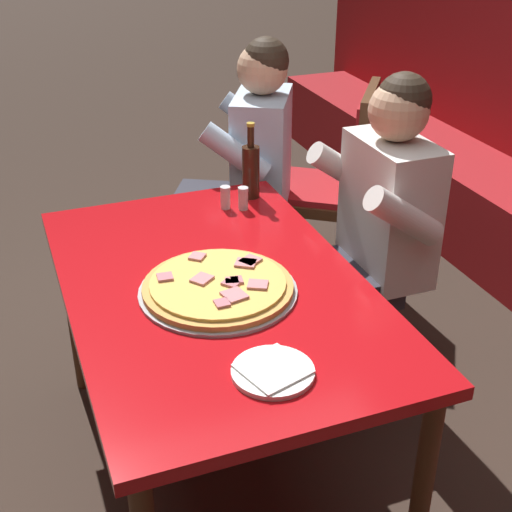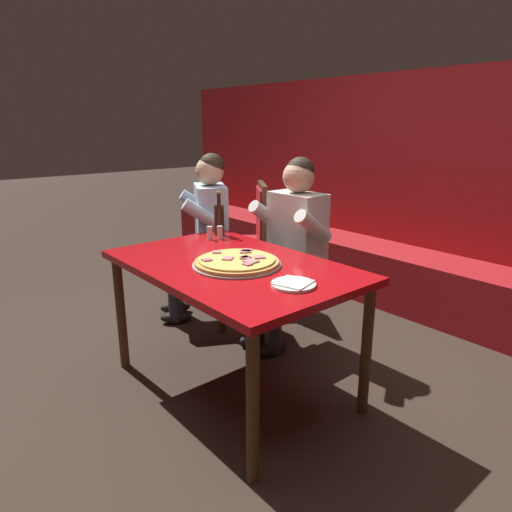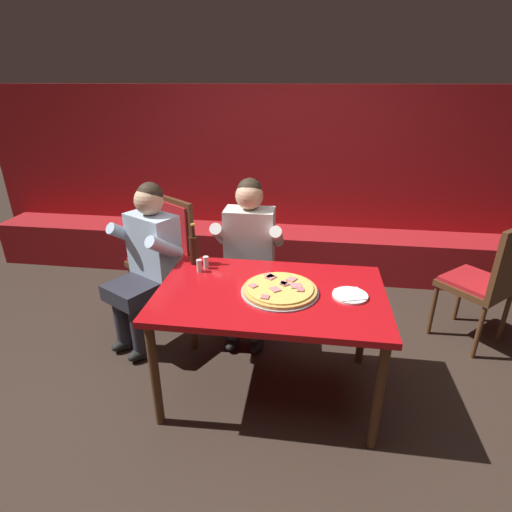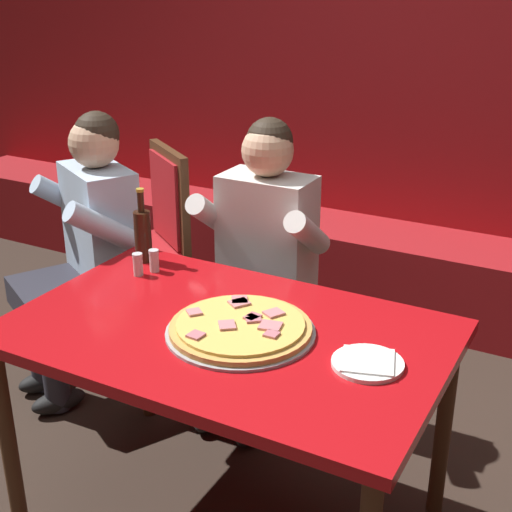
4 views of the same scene
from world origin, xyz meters
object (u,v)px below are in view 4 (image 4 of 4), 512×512
Objects in this scene: diner_seated_blue_shirt at (257,260)px; beer_bottle at (143,234)px; plate_white_paper at (368,363)px; diner_standing_companion at (84,245)px; shaker_black_pepper at (154,262)px; shaker_parmesan at (138,265)px; dining_chair_far_left at (149,235)px; pizza at (241,328)px; main_dining_table at (227,350)px.

beer_bottle is at bearing -134.22° from diner_seated_blue_shirt.
diner_standing_companion is (-1.45, 0.44, -0.06)m from plate_white_paper.
shaker_black_pepper is (0.10, -0.07, -0.07)m from beer_bottle.
diner_seated_blue_shirt is (0.26, 0.46, -0.09)m from shaker_parmesan.
beer_bottle is 0.80m from dining_chair_far_left.
diner_seated_blue_shirt is (-0.30, 0.67, -0.07)m from pizza.
shaker_black_pepper is at bearing -119.54° from diner_seated_blue_shirt.
diner_seated_blue_shirt is (-0.72, 0.66, -0.06)m from plate_white_paper.
plate_white_paper is 0.16× the size of diner_standing_companion.
beer_bottle reaches higher than shaker_parmesan.
pizza is at bearing -6.32° from main_dining_table.
shaker_black_pepper reaches higher than plate_white_paper.
shaker_black_pepper is 0.07× the size of diner_standing_companion.
shaker_parmesan is (-0.03, -0.06, 0.00)m from shaker_black_pepper.
shaker_black_pepper is 0.07× the size of diner_seated_blue_shirt.
diner_standing_companion is at bearing -87.38° from dining_chair_far_left.
main_dining_table is 0.48m from plate_white_paper.
diner_standing_companion is (0.02, -0.49, 0.12)m from dining_chair_far_left.
diner_standing_companion is (-0.51, 0.18, -0.09)m from shaker_black_pepper.
dining_chair_far_left reaches higher than shaker_parmesan.
shaker_parmesan is (-0.97, 0.20, 0.03)m from plate_white_paper.
dining_chair_far_left is at bearing 128.39° from shaker_black_pepper.
plate_white_paper is at bearing -11.72° from shaker_parmesan.
plate_white_paper is 1.76m from dining_chair_far_left.
diner_standing_companion reaches higher than main_dining_table.
diner_seated_blue_shirt is at bearing 60.65° from shaker_parmesan.
dining_chair_far_left is at bearing 92.62° from diner_standing_companion.
diner_standing_companion is at bearing 155.62° from main_dining_table.
diner_seated_blue_shirt reaches higher than beer_bottle.
diner_standing_companion is (-0.98, 0.44, 0.03)m from main_dining_table.
main_dining_table is at bearing -22.19° from shaker_parmesan.
diner_seated_blue_shirt is at bearing 16.34° from diner_standing_companion.
beer_bottle is (-0.57, 0.33, 0.19)m from main_dining_table.
shaker_black_pepper is 0.08× the size of dining_chair_far_left.
dining_chair_far_left reaches higher than main_dining_table.
pizza is at bearing -28.28° from beer_bottle.
plate_white_paper is 1.00m from shaker_parmesan.
shaker_parmesan is 0.91m from dining_chair_far_left.
main_dining_table is at bearing 173.68° from pizza.
shaker_parmesan is 0.53m from diner_seated_blue_shirt.
main_dining_table is at bearing -30.12° from beer_bottle.
main_dining_table is 0.68m from beer_bottle.
diner_standing_companion is at bearing 163.08° from plate_white_paper.
diner_standing_companion is (-0.74, -0.22, 0.00)m from diner_seated_blue_shirt.
beer_bottle is at bearing 149.88° from main_dining_table.
beer_bottle reaches higher than main_dining_table.
diner_seated_blue_shirt is at bearing -19.95° from dining_chair_far_left.
shaker_parmesan reaches higher than plate_white_paper.
shaker_black_pepper is 0.07m from shaker_parmesan.
pizza is 1.62× the size of beer_bottle.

